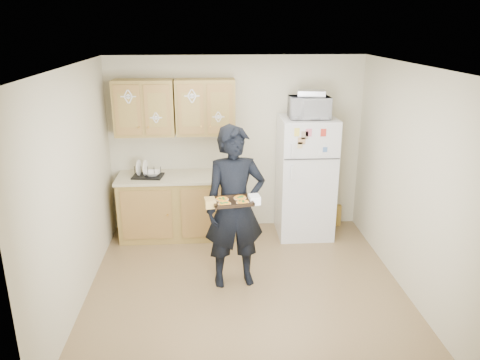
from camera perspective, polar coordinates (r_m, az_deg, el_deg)
name	(u,v)px	position (r m, az deg, el deg)	size (l,w,h in m)	color
floor	(246,287)	(5.56, 0.71, -12.95)	(3.60, 3.60, 0.00)	brown
ceiling	(247,66)	(4.75, 0.84, 13.69)	(3.60, 3.60, 0.00)	silver
wall_back	(236,144)	(6.74, -0.46, 4.35)	(3.60, 0.04, 2.50)	beige
wall_front	(267,269)	(3.38, 3.26, -10.77)	(3.60, 0.04, 2.50)	beige
wall_left	(75,189)	(5.20, -19.42, -1.09)	(0.04, 3.60, 2.50)	beige
wall_right	(409,182)	(5.46, 19.95, -0.22)	(0.04, 3.60, 2.50)	beige
refrigerator	(305,177)	(6.62, 7.98, 0.31)	(0.75, 0.70, 1.70)	silver
base_cabinet	(178,207)	(6.69, -7.57, -3.30)	(1.60, 0.60, 0.86)	olive
countertop	(177,177)	(6.54, -7.73, 0.36)	(1.64, 0.64, 0.04)	#B4AB8A
upper_cab_left	(144,108)	(6.49, -11.59, 8.61)	(0.80, 0.33, 0.75)	olive
upper_cab_right	(205,107)	(6.43, -4.25, 8.85)	(0.80, 0.33, 0.75)	olive
cereal_box	(334,215)	(7.20, 11.38, -4.23)	(0.20, 0.07, 0.32)	gold
person	(235,208)	(5.25, -0.63, -3.42)	(0.68, 0.45, 1.88)	black
baking_tray	(232,202)	(4.90, -0.94, -2.70)	(0.41, 0.30, 0.04)	black
pizza_front_left	(224,204)	(4.82, -1.90, -2.89)	(0.14, 0.14, 0.02)	#FFA620
pizza_front_right	(243,202)	(4.85, 0.34, -2.72)	(0.14, 0.14, 0.02)	#FFA620
pizza_back_left	(222,199)	(4.94, -2.19, -2.32)	(0.14, 0.14, 0.02)	#FFA620
pizza_back_right	(240,198)	(4.98, 0.00, -2.16)	(0.14, 0.14, 0.02)	#FFA620
microwave	(309,107)	(6.33, 8.43, 8.75)	(0.53, 0.36, 0.29)	silver
foil_pan	(311,93)	(6.34, 8.69, 10.42)	(0.36, 0.25, 0.08)	silver
dish_rack	(148,171)	(6.53, -11.19, 1.06)	(0.40, 0.30, 0.16)	black
bowl	(153,173)	(6.53, -10.57, 0.80)	(0.22, 0.22, 0.05)	white
soap_bottle	(227,171)	(6.36, -1.55, 1.05)	(0.08, 0.08, 0.18)	silver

